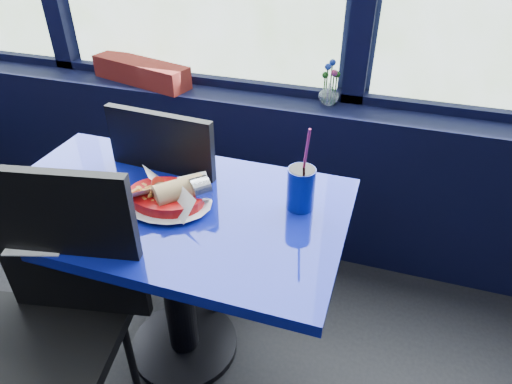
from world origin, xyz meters
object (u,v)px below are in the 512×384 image
object	(u,v)px
food_basket	(168,196)
near_table	(172,244)
chair_near_front	(46,319)
planter_box	(141,72)
flower_vase	(329,91)
chair_near_back	(181,193)
soda_cup	(301,188)
ketchup_bottle	(197,149)

from	to	relation	value
food_basket	near_table	bearing A→B (deg)	135.38
chair_near_front	planter_box	bearing A→B (deg)	95.67
planter_box	flower_vase	world-z (taller)	flower_vase
near_table	chair_near_back	size ratio (longest dim) A/B	1.22
chair_near_front	chair_near_back	distance (m)	0.75
planter_box	soda_cup	distance (m)	1.24
near_table	chair_near_front	distance (m)	0.47
planter_box	food_basket	distance (m)	1.04
chair_near_front	near_table	bearing A→B (deg)	56.09
chair_near_back	soda_cup	world-z (taller)	soda_cup
planter_box	ketchup_bottle	bearing A→B (deg)	-32.28
planter_box	food_basket	bearing A→B (deg)	-41.28
near_table	chair_near_front	bearing A→B (deg)	-112.92
chair_near_front	soda_cup	bearing A→B (deg)	31.00
chair_near_front	food_basket	xyz separation A→B (m)	(0.20, 0.43, 0.20)
ketchup_bottle	chair_near_back	bearing A→B (deg)	147.56
chair_near_back	ketchup_bottle	size ratio (longest dim) A/B	5.00
ketchup_bottle	soda_cup	bearing A→B (deg)	-15.13
near_table	ketchup_bottle	bearing A→B (deg)	86.02
soda_cup	chair_near_back	bearing A→B (deg)	160.29
near_table	ketchup_bottle	size ratio (longest dim) A/B	6.12
near_table	chair_near_back	xyz separation A→B (m)	(-0.12, 0.31, -0.00)
flower_vase	ketchup_bottle	bearing A→B (deg)	-119.44
chair_near_back	flower_vase	size ratio (longest dim) A/B	4.85
food_basket	planter_box	bearing A→B (deg)	101.95
flower_vase	ketchup_bottle	distance (m)	0.74
planter_box	flower_vase	bearing A→B (deg)	15.79
chair_near_back	flower_vase	distance (m)	0.81
chair_near_front	planter_box	xyz separation A→B (m)	(-0.39, 1.29, 0.27)
flower_vase	soda_cup	distance (m)	0.76
ketchup_bottle	soda_cup	xyz separation A→B (m)	(0.41, -0.11, -0.01)
chair_near_back	near_table	bearing A→B (deg)	113.84
planter_box	ketchup_bottle	xyz separation A→B (m)	(0.59, -0.62, -0.02)
chair_near_back	chair_near_front	bearing A→B (deg)	88.50
near_table	chair_near_back	world-z (taller)	chair_near_back
chair_near_front	food_basket	bearing A→B (deg)	54.11
ketchup_bottle	flower_vase	bearing A→B (deg)	60.56
chair_near_back	food_basket	size ratio (longest dim) A/B	2.92
flower_vase	food_basket	xyz separation A→B (m)	(-0.36, -0.88, -0.08)
near_table	soda_cup	distance (m)	0.52
chair_near_back	flower_vase	xyz separation A→B (m)	(0.50, 0.56, 0.30)
flower_vase	ketchup_bottle	xyz separation A→B (m)	(-0.36, -0.64, -0.02)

